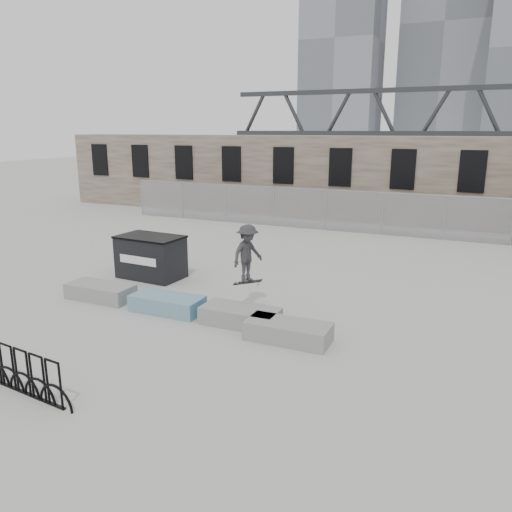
# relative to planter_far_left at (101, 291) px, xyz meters

# --- Properties ---
(ground) EXTENTS (120.00, 120.00, 0.00)m
(ground) POSITION_rel_planter_far_left_xyz_m (3.09, 0.18, -0.25)
(ground) COLOR #A3A39F
(ground) RESTS_ON ground
(stone_wall) EXTENTS (36.00, 2.58, 4.50)m
(stone_wall) POSITION_rel_planter_far_left_xyz_m (3.09, 16.42, 2.01)
(stone_wall) COLOR brown
(stone_wall) RESTS_ON ground
(chainlink_fence) EXTENTS (22.06, 0.06, 2.02)m
(chainlink_fence) POSITION_rel_planter_far_left_xyz_m (3.09, 12.68, 0.79)
(chainlink_fence) COLOR gray
(chainlink_fence) RESTS_ON ground
(planter_far_left) EXTENTS (2.00, 0.90, 0.45)m
(planter_far_left) POSITION_rel_planter_far_left_xyz_m (0.00, 0.00, 0.00)
(planter_far_left) COLOR gray
(planter_far_left) RESTS_ON ground
(planter_center_left) EXTENTS (2.00, 0.90, 0.45)m
(planter_center_left) POSITION_rel_planter_far_left_xyz_m (2.38, -0.07, 0.00)
(planter_center_left) COLOR teal
(planter_center_left) RESTS_ON ground
(planter_center_right) EXTENTS (2.00, 0.90, 0.45)m
(planter_center_right) POSITION_rel_planter_far_left_xyz_m (4.61, -0.10, 0.00)
(planter_center_right) COLOR gray
(planter_center_right) RESTS_ON ground
(planter_offset) EXTENTS (2.00, 0.90, 0.45)m
(planter_offset) POSITION_rel_planter_far_left_xyz_m (6.08, -0.54, 0.00)
(planter_offset) COLOR gray
(planter_offset) RESTS_ON ground
(dumpster) EXTENTS (2.25, 1.46, 1.43)m
(dumpster) POSITION_rel_planter_far_left_xyz_m (0.05, 2.46, 0.47)
(dumpster) COLOR black
(dumpster) RESTS_ON ground
(bike_rack) EXTENTS (3.57, 0.46, 0.90)m
(bike_rack) POSITION_rel_planter_far_left_xyz_m (1.94, -4.82, 0.19)
(bike_rack) COLOR black
(bike_rack) RESTS_ON ground
(skyline_towers) EXTENTS (58.00, 28.00, 48.00)m
(skyline_towers) POSITION_rel_planter_far_left_xyz_m (2.09, 93.99, 20.55)
(skyline_towers) COLOR slate
(skyline_towers) RESTS_ON ground
(skateboarder) EXTENTS (0.89, 1.15, 1.69)m
(skateboarder) POSITION_rel_planter_far_left_xyz_m (4.36, 0.89, 1.38)
(skateboarder) COLOR #2E2E31
(skateboarder) RESTS_ON ground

